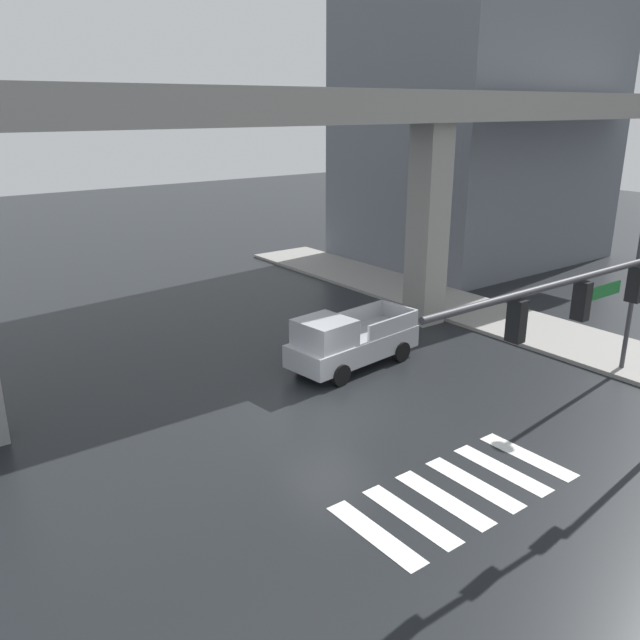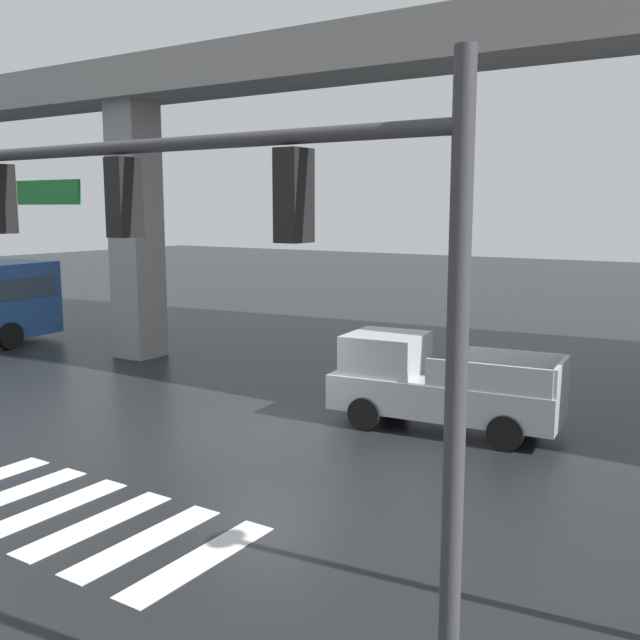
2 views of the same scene
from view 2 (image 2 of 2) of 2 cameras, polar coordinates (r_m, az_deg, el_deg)
ground_plane at (r=16.36m, az=-4.39°, el=-8.98°), size 120.00×120.00×0.00m
crosswalk_stripes at (r=12.93m, az=-18.73°, el=-14.32°), size 6.05×2.80×0.01m
elevated_overpass at (r=19.77m, az=4.02°, el=17.93°), size 52.02×2.18×9.55m
pickup_truck at (r=16.87m, az=8.79°, el=-5.02°), size 5.28×2.50×2.08m
traffic_signal_mast at (r=8.01m, az=-14.24°, el=6.39°), size 10.89×0.32×6.20m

